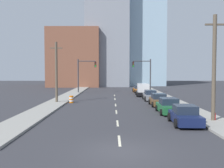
{
  "coord_description": "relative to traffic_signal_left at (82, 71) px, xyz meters",
  "views": [
    {
      "loc": [
        -0.45,
        -12.91,
        4.19
      ],
      "look_at": [
        -0.32,
        26.73,
        2.2
      ],
      "focal_mm": 40.0,
      "sensor_mm": 36.0,
      "label": 1
    }
  ],
  "objects": [
    {
      "name": "ground_plane",
      "position": [
        6.03,
        -35.18,
        -4.19
      ],
      "size": [
        200.0,
        200.0,
        0.0
      ],
      "primitive_type": "plane",
      "color": "#333338"
    },
    {
      "name": "sidewalk_left",
      "position": [
        -1.82,
        8.89,
        -4.11
      ],
      "size": [
        2.82,
        88.13,
        0.17
      ],
      "color": "gray",
      "rests_on": "ground"
    },
    {
      "name": "sidewalk_right",
      "position": [
        13.87,
        8.89,
        -4.11
      ],
      "size": [
        2.82,
        88.13,
        0.17
      ],
      "color": "gray",
      "rests_on": "ground"
    },
    {
      "name": "lane_stripe_at_2m",
      "position": [
        6.03,
        -33.18,
        -4.19
      ],
      "size": [
        0.16,
        2.4,
        0.01
      ],
      "primitive_type": "cube",
      "color": "beige",
      "rests_on": "ground"
    },
    {
      "name": "lane_stripe_at_7m",
      "position": [
        6.03,
        -28.08,
        -4.19
      ],
      "size": [
        0.16,
        2.4,
        0.01
      ],
      "primitive_type": "cube",
      "color": "beige",
      "rests_on": "ground"
    },
    {
      "name": "lane_stripe_at_13m",
      "position": [
        6.03,
        -22.42,
        -4.19
      ],
      "size": [
        0.16,
        2.4,
        0.01
      ],
      "primitive_type": "cube",
      "color": "beige",
      "rests_on": "ground"
    },
    {
      "name": "lane_stripe_at_18m",
      "position": [
        6.03,
        -17.13,
        -4.19
      ],
      "size": [
        0.16,
        2.4,
        0.01
      ],
      "primitive_type": "cube",
      "color": "beige",
      "rests_on": "ground"
    },
    {
      "name": "lane_stripe_at_25m",
      "position": [
        6.03,
        -10.18,
        -4.19
      ],
      "size": [
        0.16,
        2.4,
        0.01
      ],
      "primitive_type": "cube",
      "color": "beige",
      "rests_on": "ground"
    },
    {
      "name": "lane_stripe_at_31m",
      "position": [
        6.03,
        -4.6,
        -4.19
      ],
      "size": [
        0.16,
        2.4,
        0.01
      ],
      "primitive_type": "cube",
      "color": "beige",
      "rests_on": "ground"
    },
    {
      "name": "building_brick_left",
      "position": [
        -4.84,
        24.52,
        3.74
      ],
      "size": [
        14.0,
        16.0,
        15.88
      ],
      "color": "brown",
      "rests_on": "ground"
    },
    {
      "name": "building_office_center",
      "position": [
        4.25,
        28.52,
        11.38
      ],
      "size": [
        12.0,
        20.0,
        31.14
      ],
      "color": "gray",
      "rests_on": "ground"
    },
    {
      "name": "building_glass_right",
      "position": [
        14.54,
        32.52,
        9.79
      ],
      "size": [
        13.0,
        20.0,
        27.96
      ],
      "color": "#99B7CC",
      "rests_on": "ground"
    },
    {
      "name": "traffic_signal_left",
      "position": [
        0.0,
        0.0,
        0.0
      ],
      "size": [
        3.62,
        0.35,
        6.59
      ],
      "color": "#38383D",
      "rests_on": "ground"
    },
    {
      "name": "traffic_signal_right",
      "position": [
        12.04,
        0.0,
        0.0
      ],
      "size": [
        3.62,
        0.35,
        6.59
      ],
      "color": "#38383D",
      "rests_on": "ground"
    },
    {
      "name": "utility_pole_right_near",
      "position": [
        13.95,
        -27.64,
        0.33
      ],
      "size": [
        1.6,
        0.32,
        8.81
      ],
      "color": "brown",
      "rests_on": "ground"
    },
    {
      "name": "utility_pole_left_mid",
      "position": [
        -1.77,
        -15.14,
        -0.04
      ],
      "size": [
        1.6,
        0.32,
        8.07
      ],
      "color": "brown",
      "rests_on": "ground"
    },
    {
      "name": "traffic_barrel",
      "position": [
        0.14,
        -14.95,
        -3.72
      ],
      "size": [
        0.56,
        0.56,
        0.95
      ],
      "color": "orange",
      "rests_on": "ground"
    },
    {
      "name": "fire_hydrant",
      "position": [
        14.04,
        -27.63,
        -3.78
      ],
      "size": [
        0.26,
        0.26,
        0.84
      ],
      "color": "red",
      "rests_on": "ground"
    },
    {
      "name": "sedan_navy",
      "position": [
        11.33,
        -28.61,
        -3.49
      ],
      "size": [
        2.3,
        4.3,
        1.54
      ],
      "rotation": [
        0.0,
        0.0,
        -0.04
      ],
      "color": "#141E47",
      "rests_on": "ground"
    },
    {
      "name": "sedan_green",
      "position": [
        11.26,
        -23.27,
        -3.5
      ],
      "size": [
        2.22,
        4.48,
        1.54
      ],
      "rotation": [
        0.0,
        0.0,
        -0.02
      ],
      "color": "#1E6033",
      "rests_on": "ground"
    },
    {
      "name": "sedan_brown",
      "position": [
        11.27,
        -17.83,
        -3.51
      ],
      "size": [
        2.09,
        4.34,
        1.51
      ],
      "rotation": [
        0.0,
        0.0,
        -0.01
      ],
      "color": "brown",
      "rests_on": "ground"
    },
    {
      "name": "sedan_gray",
      "position": [
        11.15,
        -11.91,
        -3.51
      ],
      "size": [
        2.02,
        4.44,
        1.49
      ],
      "rotation": [
        0.0,
        0.0,
        -0.01
      ],
      "color": "slate",
      "rests_on": "ground"
    },
    {
      "name": "box_truck_black",
      "position": [
        10.9,
        -5.44,
        -3.21
      ],
      "size": [
        2.55,
        5.33,
        2.11
      ],
      "rotation": [
        0.0,
        0.0,
        -0.04
      ],
      "color": "black",
      "rests_on": "ground"
    },
    {
      "name": "sedan_orange",
      "position": [
        10.9,
        1.47,
        -3.56
      ],
      "size": [
        2.22,
        4.55,
        1.36
      ],
      "rotation": [
        0.0,
        0.0,
        0.05
      ],
      "color": "orange",
      "rests_on": "ground"
    }
  ]
}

